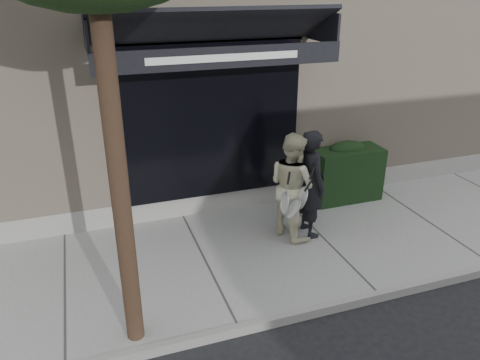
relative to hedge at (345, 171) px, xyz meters
name	(u,v)px	position (x,y,z in m)	size (l,w,h in m)	color
ground	(323,244)	(-1.10, -1.25, -0.66)	(80.00, 80.00, 0.00)	black
sidewalk	(323,241)	(-1.10, -1.25, -0.60)	(20.00, 3.00, 0.12)	gray
curb	(378,296)	(-1.10, -2.80, -0.59)	(20.00, 0.10, 0.14)	gray
building_facade	(228,38)	(-1.11, 3.71, 2.08)	(14.30, 8.04, 5.64)	#C2AE94
hedge	(345,171)	(0.00, 0.00, 0.00)	(1.30, 0.70, 1.14)	black
pedestrian_front	(311,184)	(-1.26, -1.01, 0.35)	(0.80, 0.84, 1.78)	black
pedestrian_back	(292,185)	(-1.55, -0.94, 0.33)	(0.87, 1.00, 1.74)	beige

